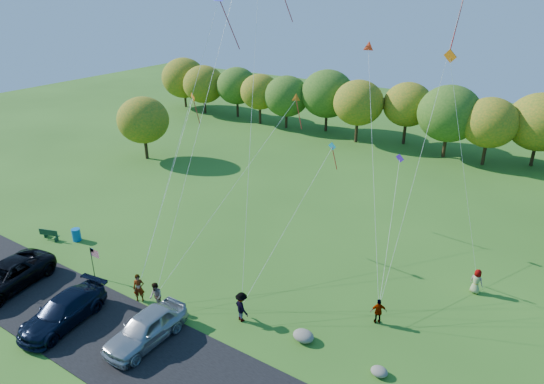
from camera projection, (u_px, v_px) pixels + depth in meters
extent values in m
plane|color=#2D5A19|center=(179.00, 308.00, 29.47)|extent=(140.00, 140.00, 0.00)
cube|color=black|center=(128.00, 345.00, 26.40)|extent=(44.00, 6.00, 0.06)
cylinder|color=#3B2915|center=(178.00, 99.00, 75.52)|extent=(0.36, 0.36, 2.92)
ellipsoid|color=#2E6018|center=(176.00, 75.00, 74.03)|extent=(6.97, 6.97, 6.27)
cylinder|color=#3B2915|center=(213.00, 102.00, 74.57)|extent=(0.36, 0.36, 2.48)
ellipsoid|color=#235015|center=(212.00, 81.00, 73.32)|extent=(5.84, 5.84, 5.25)
cylinder|color=#3B2915|center=(223.00, 111.00, 69.64)|extent=(0.36, 0.36, 2.30)
ellipsoid|color=#2E6018|center=(222.00, 91.00, 68.51)|extent=(5.20, 5.20, 4.68)
cylinder|color=#3B2915|center=(253.00, 113.00, 67.14)|extent=(0.36, 0.36, 3.09)
ellipsoid|color=#235015|center=(252.00, 89.00, 65.82)|extent=(5.41, 5.41, 4.87)
cylinder|color=#3B2915|center=(300.00, 114.00, 66.96)|extent=(0.36, 0.36, 2.95)
ellipsoid|color=#2E6018|center=(300.00, 86.00, 65.45)|extent=(7.14, 7.14, 6.43)
cylinder|color=#3B2915|center=(332.00, 119.00, 64.07)|extent=(0.36, 0.36, 2.99)
ellipsoid|color=#235015|center=(333.00, 92.00, 62.60)|extent=(6.75, 6.75, 6.07)
cylinder|color=#3B2915|center=(367.00, 126.00, 61.55)|extent=(0.36, 0.36, 2.64)
ellipsoid|color=#2E6018|center=(369.00, 101.00, 60.24)|extent=(6.06, 6.06, 5.45)
cylinder|color=#3B2915|center=(405.00, 133.00, 58.04)|extent=(0.36, 0.36, 3.03)
ellipsoid|color=#2E6018|center=(408.00, 107.00, 56.76)|extent=(5.17, 5.17, 4.65)
cylinder|color=#3B2915|center=(444.00, 147.00, 54.17)|extent=(0.36, 0.36, 2.49)
ellipsoid|color=#235015|center=(448.00, 116.00, 52.75)|extent=(7.18, 7.18, 6.46)
cylinder|color=#3B2915|center=(486.00, 154.00, 51.81)|extent=(0.36, 0.36, 2.61)
ellipsoid|color=#235015|center=(492.00, 121.00, 50.37)|extent=(7.15, 7.15, 6.44)
cylinder|color=#3B2915|center=(531.00, 162.00, 49.36)|extent=(0.36, 0.36, 2.72)
ellipsoid|color=#235015|center=(538.00, 132.00, 48.09)|extent=(5.59, 5.59, 5.03)
cylinder|color=#3B2915|center=(146.00, 147.00, 53.86)|extent=(0.36, 0.36, 2.60)
ellipsoid|color=#2E6018|center=(143.00, 120.00, 52.61)|extent=(5.60, 5.60, 5.04)
imported|color=black|center=(6.00, 276.00, 30.97)|extent=(3.81, 6.52, 1.71)
imported|color=black|center=(63.00, 311.00, 27.77)|extent=(3.00, 5.77, 1.60)
imported|color=#A7ABB2|center=(146.00, 328.00, 26.32)|extent=(2.08, 5.10, 1.73)
imported|color=#4C4C59|center=(139.00, 288.00, 29.76)|extent=(0.80, 0.78, 1.86)
imported|color=#4C4C59|center=(156.00, 296.00, 29.03)|extent=(1.08, 0.99, 1.79)
imported|color=#4C4C59|center=(242.00, 307.00, 28.03)|extent=(1.39, 1.12, 1.88)
imported|color=#4C4C59|center=(379.00, 311.00, 27.86)|extent=(1.00, 0.84, 1.60)
imported|color=#4C4C59|center=(476.00, 281.00, 30.60)|extent=(0.94, 0.75, 1.67)
cube|color=#143721|center=(51.00, 235.00, 37.19)|extent=(1.54, 0.62, 0.05)
cube|color=#143721|center=(48.00, 233.00, 36.96)|extent=(1.52, 0.57, 0.48)
cube|color=#143721|center=(46.00, 235.00, 37.60)|extent=(0.20, 0.40, 0.37)
cube|color=#143721|center=(56.00, 239.00, 36.92)|extent=(0.20, 0.40, 0.37)
cylinder|color=#0B5FAF|center=(76.00, 235.00, 36.95)|extent=(0.65, 0.65, 0.97)
cylinder|color=black|center=(92.00, 263.00, 32.03)|extent=(0.05, 0.05, 2.31)
cube|color=red|center=(95.00, 254.00, 31.49)|extent=(0.83, 0.55, 0.02)
cube|color=navy|center=(92.00, 250.00, 31.56)|extent=(0.33, 0.02, 0.26)
ellipsoid|color=gray|center=(303.00, 336.00, 26.67)|extent=(1.22, 0.96, 0.61)
ellipsoid|color=gray|center=(379.00, 372.00, 24.34)|extent=(0.88, 0.73, 0.46)
cone|color=red|center=(368.00, 47.00, 31.11)|extent=(0.81, 0.37, 0.76)
cube|color=#CE620E|center=(450.00, 56.00, 24.83)|extent=(0.74, 0.27, 0.74)
cube|color=orange|center=(193.00, 97.00, 33.66)|extent=(0.64, 0.32, 0.68)
cube|color=#4212BD|center=(400.00, 158.00, 34.65)|extent=(0.72, 0.30, 0.72)
cone|color=orange|center=(296.00, 98.00, 36.95)|extent=(0.80, 0.59, 0.73)
cube|color=#189BDD|center=(332.00, 146.00, 30.89)|extent=(0.59, 0.19, 0.58)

